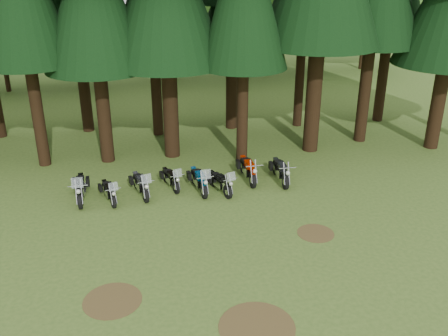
{
  "coord_description": "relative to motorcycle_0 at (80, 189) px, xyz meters",
  "views": [
    {
      "loc": [
        -2.15,
        -14.72,
        9.72
      ],
      "look_at": [
        1.9,
        5.0,
        1.0
      ],
      "focal_mm": 40.0,
      "sensor_mm": 36.0,
      "label": 1
    }
  ],
  "objects": [
    {
      "name": "ground",
      "position": [
        4.29,
        -5.15,
        -0.51
      ],
      "size": [
        120.0,
        120.0,
        0.0
      ],
      "primitive_type": "plane",
      "color": "#3F5C21",
      "rests_on": "ground"
    },
    {
      "name": "decid_2",
      "position": [
        -6.15,
        19.63,
        4.44
      ],
      "size": [
        6.72,
        6.53,
        8.4
      ],
      "color": "black",
      "rests_on": "ground"
    },
    {
      "name": "decid_3",
      "position": [
        -0.43,
        19.98,
        4.0
      ],
      "size": [
        6.12,
        5.95,
        7.65
      ],
      "color": "black",
      "rests_on": "ground"
    },
    {
      "name": "decid_4",
      "position": [
        5.87,
        21.17,
        3.86
      ],
      "size": [
        5.93,
        5.76,
        7.41
      ],
      "color": "black",
      "rests_on": "ground"
    },
    {
      "name": "decid_5",
      "position": [
        12.58,
        20.56,
        5.72
      ],
      "size": [
        8.45,
        8.21,
        10.56
      ],
      "color": "black",
      "rests_on": "ground"
    },
    {
      "name": "decid_6",
      "position": [
        19.14,
        21.85,
        4.69
      ],
      "size": [
        7.06,
        6.86,
        8.82
      ],
      "color": "black",
      "rests_on": "ground"
    },
    {
      "name": "dirt_patch_0",
      "position": [
        1.29,
        -7.15,
        -0.51
      ],
      "size": [
        1.8,
        1.8,
        0.01
      ],
      "primitive_type": "cylinder",
      "color": "#4C3D1E",
      "rests_on": "ground"
    },
    {
      "name": "dirt_patch_1",
      "position": [
        8.79,
        -4.65,
        -0.51
      ],
      "size": [
        1.4,
        1.4,
        0.01
      ],
      "primitive_type": "cylinder",
      "color": "#4C3D1E",
      "rests_on": "ground"
    },
    {
      "name": "dirt_patch_2",
      "position": [
        5.29,
        -9.15,
        -0.51
      ],
      "size": [
        2.2,
        2.2,
        0.01
      ],
      "primitive_type": "cylinder",
      "color": "#4C3D1E",
      "rests_on": "ground"
    },
    {
      "name": "motorcycle_0",
      "position": [
        0.0,
        0.0,
        0.0
      ],
      "size": [
        0.46,
        2.43,
        1.53
      ],
      "rotation": [
        0.0,
        0.0,
        0.02
      ],
      "color": "black",
      "rests_on": "ground"
    },
    {
      "name": "motorcycle_1",
      "position": [
        1.17,
        -0.38,
        -0.09
      ],
      "size": [
        0.74,
        1.99,
        1.26
      ],
      "rotation": [
        0.0,
        0.0,
        0.26
      ],
      "color": "black",
      "rests_on": "ground"
    },
    {
      "name": "motorcycle_2",
      "position": [
        2.52,
        -0.06,
        -0.04
      ],
      "size": [
        0.75,
        2.23,
        1.4
      ],
      "rotation": [
        0.0,
        0.0,
        0.22
      ],
      "color": "black",
      "rests_on": "ground"
    },
    {
      "name": "motorcycle_3",
      "position": [
        3.87,
        0.44,
        -0.09
      ],
      "size": [
        0.73,
        1.99,
        1.26
      ],
      "rotation": [
        0.0,
        0.0,
        0.25
      ],
      "color": "black",
      "rests_on": "ground"
    },
    {
      "name": "motorcycle_4",
      "position": [
        5.05,
        -0.15,
        -0.02
      ],
      "size": [
        0.59,
        2.33,
        1.46
      ],
      "rotation": [
        0.0,
        0.0,
        0.12
      ],
      "color": "black",
      "rests_on": "ground"
    },
    {
      "name": "motorcycle_5",
      "position": [
        5.94,
        -0.46,
        -0.07
      ],
      "size": [
        0.86,
        2.08,
        1.32
      ],
      "rotation": [
        0.0,
        0.0,
        0.3
      ],
      "color": "black",
      "rests_on": "ground"
    },
    {
      "name": "motorcycle_6",
      "position": [
        7.45,
        0.55,
        -0.01
      ],
      "size": [
        0.35,
        2.44,
        0.99
      ],
      "rotation": [
        0.0,
        0.0,
        0.02
      ],
      "color": "black",
      "rests_on": "ground"
    },
    {
      "name": "motorcycle_7",
      "position": [
        8.88,
        0.09,
        -0.02
      ],
      "size": [
        0.35,
        2.36,
        0.96
      ],
      "rotation": [
        0.0,
        0.0,
        -0.03
      ],
      "color": "black",
      "rests_on": "ground"
    }
  ]
}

